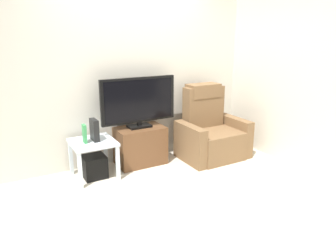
{
  "coord_description": "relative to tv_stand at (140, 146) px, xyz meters",
  "views": [
    {
      "loc": [
        -1.74,
        -3.01,
        1.8
      ],
      "look_at": [
        0.24,
        0.5,
        0.7
      ],
      "focal_mm": 33.56,
      "sensor_mm": 36.0,
      "label": 1
    }
  ],
  "objects": [
    {
      "name": "wall_side",
      "position": [
        1.89,
        -0.86,
        1.03
      ],
      "size": [
        0.06,
        4.48,
        2.6
      ],
      "primitive_type": "cube",
      "color": "beige",
      "rests_on": "ground"
    },
    {
      "name": "subwoofer_box",
      "position": [
        -0.71,
        -0.11,
        -0.13
      ],
      "size": [
        0.29,
        0.29,
        0.29
      ],
      "primitive_type": "cube",
      "color": "black",
      "rests_on": "ground"
    },
    {
      "name": "recliner_armchair",
      "position": [
        1.05,
        -0.24,
        0.1
      ],
      "size": [
        0.98,
        0.78,
        1.08
      ],
      "rotation": [
        0.0,
        0.0,
        0.19
      ],
      "color": "brown",
      "rests_on": "ground"
    },
    {
      "name": "wall_back",
      "position": [
        0.01,
        0.27,
        1.03
      ],
      "size": [
        6.4,
        0.06,
        2.6
      ],
      "primitive_type": "cube",
      "color": "beige",
      "rests_on": "ground"
    },
    {
      "name": "ground_plane",
      "position": [
        0.01,
        -0.86,
        -0.27
      ],
      "size": [
        6.4,
        6.4,
        0.0
      ],
      "primitive_type": "plane",
      "color": "beige"
    },
    {
      "name": "television",
      "position": [
        -0.0,
        0.02,
        0.64
      ],
      "size": [
        1.09,
        0.2,
        0.7
      ],
      "color": "black",
      "rests_on": "tv_stand"
    },
    {
      "name": "tv_stand",
      "position": [
        0.0,
        0.0,
        0.0
      ],
      "size": [
        0.68,
        0.42,
        0.54
      ],
      "color": "brown",
      "rests_on": "ground"
    },
    {
      "name": "book_upright",
      "position": [
        -0.81,
        -0.13,
        0.34
      ],
      "size": [
        0.04,
        0.1,
        0.24
      ],
      "primitive_type": "cube",
      "color": "#388C4C",
      "rests_on": "side_table"
    },
    {
      "name": "game_console",
      "position": [
        -0.68,
        -0.1,
        0.36
      ],
      "size": [
        0.07,
        0.2,
        0.28
      ],
      "primitive_type": "cube",
      "color": "black",
      "rests_on": "side_table"
    },
    {
      "name": "side_table",
      "position": [
        -0.71,
        -0.11,
        0.14
      ],
      "size": [
        0.54,
        0.54,
        0.49
      ],
      "color": "silver",
      "rests_on": "ground"
    }
  ]
}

